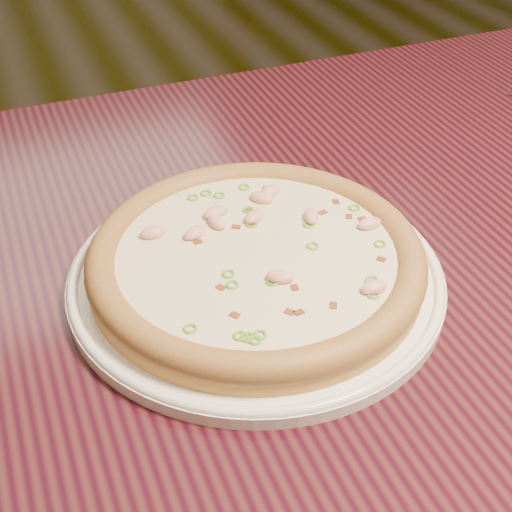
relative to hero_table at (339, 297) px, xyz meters
name	(u,v)px	position (x,y,z in m)	size (l,w,h in m)	color
ground	(230,267)	(0.17, 0.87, -0.65)	(9.00, 9.00, 0.00)	black
hero_table	(339,297)	(0.00, 0.00, 0.00)	(1.20, 0.80, 0.75)	black
plate	(256,274)	(-0.12, -0.05, 0.11)	(0.34, 0.34, 0.02)	white
pizza	(256,258)	(-0.12, -0.05, 0.13)	(0.31, 0.31, 0.03)	#C59246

